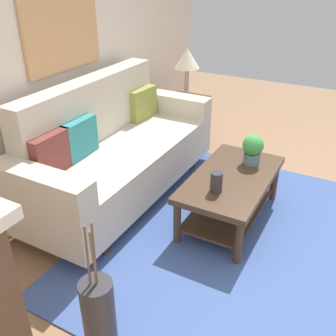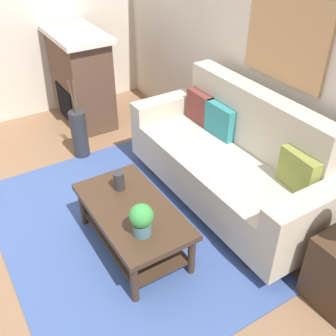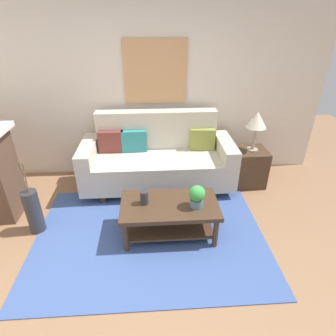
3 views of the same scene
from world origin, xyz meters
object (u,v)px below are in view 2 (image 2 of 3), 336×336
at_px(couch, 230,162).
at_px(framed_painting, 287,29).
at_px(throw_pillow_maroon, 201,107).
at_px(potted_plant_tabletop, 141,219).
at_px(coffee_table, 133,219).
at_px(throw_pillow_olive, 299,171).
at_px(throw_pillow_teal, 221,120).
at_px(floor_vase, 79,134).
at_px(tabletop_vase, 119,181).
at_px(fireplace, 81,78).

xyz_separation_m(couch, framed_painting, (0.00, 0.47, 1.14)).
bearing_deg(throw_pillow_maroon, potted_plant_tabletop, -50.47).
xyz_separation_m(throw_pillow_maroon, framed_painting, (0.66, 0.34, 0.89)).
relative_size(coffee_table, potted_plant_tabletop, 4.20).
distance_m(couch, throw_pillow_olive, 0.72).
height_order(throw_pillow_maroon, potted_plant_tabletop, throw_pillow_maroon).
bearing_deg(potted_plant_tabletop, throw_pillow_maroon, 129.53).
distance_m(throw_pillow_teal, framed_painting, 1.01).
bearing_deg(coffee_table, floor_vase, 174.33).
distance_m(throw_pillow_olive, tabletop_vase, 1.46).
bearing_deg(coffee_table, throw_pillow_maroon, 122.15).
bearing_deg(tabletop_vase, framed_painting, 83.12).
bearing_deg(throw_pillow_teal, fireplace, -160.42).
height_order(throw_pillow_olive, fireplace, fireplace).
xyz_separation_m(potted_plant_tabletop, floor_vase, (-1.87, 0.22, -0.29)).
relative_size(couch, throw_pillow_maroon, 5.96).
height_order(floor_vase, framed_painting, framed_painting).
distance_m(throw_pillow_olive, fireplace, 3.00).
bearing_deg(framed_painting, floor_vase, -136.76).
relative_size(throw_pillow_maroon, floor_vase, 0.65).
xyz_separation_m(tabletop_vase, floor_vase, (-1.30, 0.13, -0.23)).
height_order(throw_pillow_teal, fireplace, fireplace).
xyz_separation_m(tabletop_vase, framed_painting, (0.18, 1.52, 1.06)).
bearing_deg(floor_vase, potted_plant_tabletop, -6.80).
height_order(throw_pillow_teal, potted_plant_tabletop, throw_pillow_teal).
bearing_deg(throw_pillow_olive, fireplace, -166.82).
relative_size(coffee_table, framed_painting, 1.24).
relative_size(throw_pillow_teal, framed_painting, 0.41).
height_order(throw_pillow_olive, coffee_table, throw_pillow_olive).
xyz_separation_m(potted_plant_tabletop, fireplace, (-2.64, 0.59, 0.02)).
bearing_deg(throw_pillow_teal, coffee_table, -70.51).
relative_size(fireplace, framed_painting, 1.31).
distance_m(throw_pillow_maroon, fireplace, 1.73).
height_order(throw_pillow_maroon, throw_pillow_olive, same).
height_order(potted_plant_tabletop, fireplace, fireplace).
height_order(couch, throw_pillow_olive, couch).
xyz_separation_m(throw_pillow_olive, fireplace, (-2.92, -0.68, -0.09)).
relative_size(potted_plant_tabletop, floor_vase, 0.47).
xyz_separation_m(couch, coffee_table, (0.10, -1.08, -0.12)).
bearing_deg(framed_painting, throw_pillow_olive, -27.19).
bearing_deg(tabletop_vase, throw_pillow_maroon, 112.14).
relative_size(throw_pillow_olive, floor_vase, 0.65).
height_order(throw_pillow_maroon, framed_painting, framed_painting).
relative_size(throw_pillow_maroon, framed_painting, 0.41).
bearing_deg(floor_vase, throw_pillow_teal, 42.47).
xyz_separation_m(throw_pillow_teal, tabletop_vase, (0.15, -1.18, -0.17)).
xyz_separation_m(throw_pillow_olive, coffee_table, (-0.57, -1.21, -0.37)).
xyz_separation_m(floor_vase, framed_painting, (1.48, 1.39, 1.30)).
xyz_separation_m(couch, floor_vase, (-1.48, -0.93, -0.15)).
distance_m(throw_pillow_teal, tabletop_vase, 1.20).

